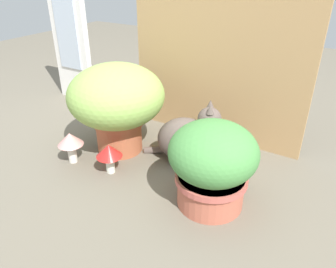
{
  "coord_description": "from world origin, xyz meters",
  "views": [
    {
      "loc": [
        0.78,
        -0.99,
        0.87
      ],
      "look_at": [
        0.11,
        0.09,
        0.18
      ],
      "focal_mm": 34.82,
      "sensor_mm": 36.0,
      "label": 1
    }
  ],
  "objects_px": {
    "cat": "(188,138)",
    "mushroom_ornament_pink": "(70,141)",
    "grass_planter": "(117,101)",
    "mushroom_ornament_red": "(109,152)",
    "leafy_planter": "(212,163)"
  },
  "relations": [
    {
      "from": "mushroom_ornament_red",
      "to": "cat",
      "type": "bearing_deg",
      "value": 47.99
    },
    {
      "from": "mushroom_ornament_pink",
      "to": "mushroom_ornament_red",
      "type": "distance_m",
      "value": 0.21
    },
    {
      "from": "mushroom_ornament_red",
      "to": "leafy_planter",
      "type": "bearing_deg",
      "value": 5.17
    },
    {
      "from": "cat",
      "to": "mushroom_ornament_red",
      "type": "height_order",
      "value": "cat"
    },
    {
      "from": "mushroom_ornament_red",
      "to": "grass_planter",
      "type": "bearing_deg",
      "value": 116.86
    },
    {
      "from": "grass_planter",
      "to": "mushroom_ornament_pink",
      "type": "xyz_separation_m",
      "value": [
        -0.12,
        -0.21,
        -0.15
      ]
    },
    {
      "from": "leafy_planter",
      "to": "mushroom_ornament_pink",
      "type": "distance_m",
      "value": 0.7
    },
    {
      "from": "leafy_planter",
      "to": "cat",
      "type": "height_order",
      "value": "leafy_planter"
    },
    {
      "from": "leafy_planter",
      "to": "mushroom_ornament_red",
      "type": "distance_m",
      "value": 0.49
    },
    {
      "from": "grass_planter",
      "to": "mushroom_ornament_pink",
      "type": "height_order",
      "value": "grass_planter"
    },
    {
      "from": "grass_planter",
      "to": "leafy_planter",
      "type": "xyz_separation_m",
      "value": [
        0.57,
        -0.14,
        -0.08
      ]
    },
    {
      "from": "leafy_planter",
      "to": "mushroom_ornament_pink",
      "type": "height_order",
      "value": "leafy_planter"
    },
    {
      "from": "grass_planter",
      "to": "mushroom_ornament_red",
      "type": "relative_size",
      "value": 3.24
    },
    {
      "from": "cat",
      "to": "mushroom_ornament_pink",
      "type": "xyz_separation_m",
      "value": [
        -0.46,
        -0.31,
        -0.01
      ]
    },
    {
      "from": "mushroom_ornament_pink",
      "to": "grass_planter",
      "type": "bearing_deg",
      "value": 61.08
    }
  ]
}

